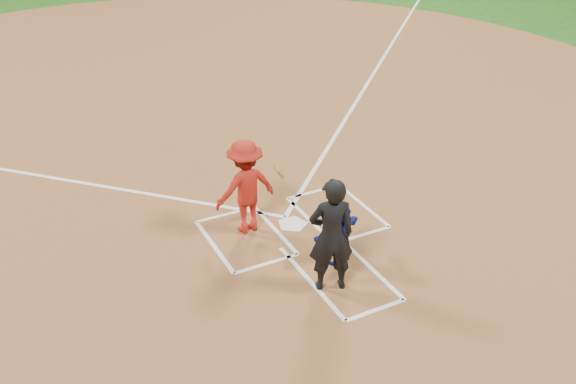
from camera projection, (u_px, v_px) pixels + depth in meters
name	position (u px, v px, depth m)	size (l,w,h in m)	color
ground	(292.00, 225.00, 12.15)	(120.00, 120.00, 0.00)	#1B4A12
home_plate_dirt	(186.00, 116.00, 16.79)	(28.00, 28.00, 0.01)	brown
home_plate	(292.00, 224.00, 12.14)	(0.60, 0.60, 0.02)	silver
catcher	(341.00, 233.00, 10.84)	(1.06, 0.34, 1.14)	navy
umpire	(331.00, 235.00, 10.01)	(0.73, 0.48, 2.00)	black
chalk_markings	(196.00, 125.00, 16.23)	(28.35, 17.32, 0.01)	white
batter_at_plate	(246.00, 187.00, 11.56)	(1.36, 0.93, 1.81)	#A31B12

